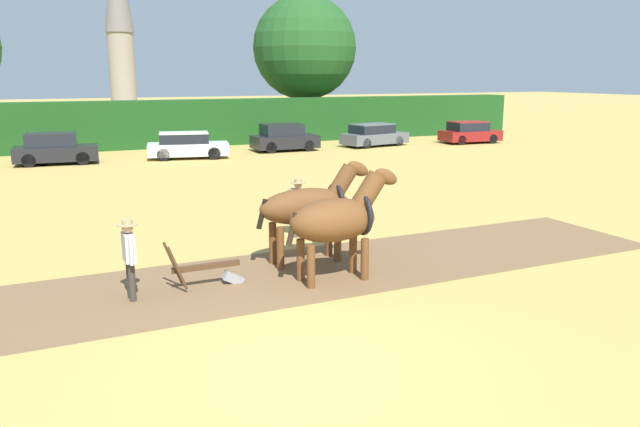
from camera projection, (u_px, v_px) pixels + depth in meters
ground_plane at (302, 371)px, 9.51m from camera, size 240.00×240.00×0.00m
plowed_furrow_strip at (151, 294)px, 12.80m from camera, size 25.37×3.98×0.01m
hedgerow at (94, 126)px, 37.04m from camera, size 60.19×1.89×2.88m
tree_center at (305, 48)px, 44.98m from camera, size 7.45×7.45×10.05m
church_spire at (119, 18)px, 65.64m from camera, size 3.01×3.01×19.52m
draft_horse_lead_left at (338, 219)px, 13.48m from camera, size 2.74×1.00×2.48m
draft_horse_lead_right at (310, 206)px, 14.78m from camera, size 2.98×0.91×2.46m
plow at (213, 271)px, 13.28m from camera, size 1.68×0.46×1.13m
farmer_at_plow at (129, 254)px, 12.33m from camera, size 0.41×0.65×1.65m
farmer_beside_team at (298, 204)px, 17.09m from camera, size 0.47×0.50×1.65m
parked_car_center at (55, 149)px, 31.31m from camera, size 4.12×2.15×1.57m
parked_car_center_right at (187, 146)px, 33.42m from camera, size 4.49×2.54×1.41m
parked_car_right at (284, 138)px, 36.79m from camera, size 3.83×1.88×1.60m
parked_car_far_right at (374, 135)px, 39.25m from camera, size 4.54×2.54×1.41m
parked_car_end_right at (469, 133)px, 41.04m from camera, size 3.97×2.13×1.42m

